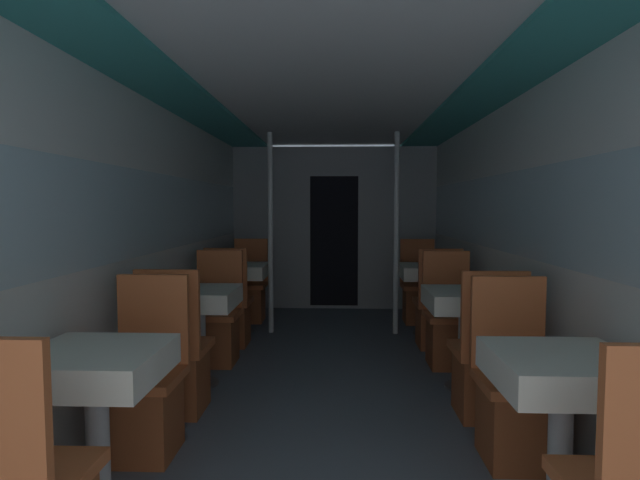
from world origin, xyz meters
TOP-DOWN VIEW (x-y plane):
  - wall_left at (-1.38, 2.59)m, footprint 0.05×7.97m
  - wall_right at (1.38, 2.59)m, footprint 0.05×7.97m
  - ceiling_panel at (0.00, 2.59)m, footprint 2.76×7.97m
  - bulkhead_far at (0.00, 5.40)m, footprint 2.70×0.09m
  - dining_table_left_0 at (-1.01, 0.82)m, footprint 0.57×0.57m
  - chair_left_far_0 at (-1.01, 1.36)m, footprint 0.41×0.41m
  - dining_table_left_1 at (-1.01, 2.44)m, footprint 0.57×0.57m
  - chair_left_near_1 at (-1.01, 1.90)m, footprint 0.41×0.41m
  - chair_left_far_1 at (-1.01, 2.98)m, footprint 0.41×0.41m
  - dining_table_left_2 at (-1.01, 4.06)m, footprint 0.57×0.57m
  - chair_left_near_2 at (-1.01, 3.52)m, footprint 0.41×0.41m
  - chair_left_far_2 at (-1.01, 4.59)m, footprint 0.41×0.41m
  - support_pole_left_2 at (-0.68, 4.06)m, footprint 0.06×0.06m
  - dining_table_right_0 at (1.01, 0.82)m, footprint 0.57×0.57m
  - chair_right_far_0 at (1.01, 1.36)m, footprint 0.41×0.41m
  - dining_table_right_1 at (1.01, 2.44)m, footprint 0.57×0.57m
  - chair_right_near_1 at (1.01, 1.90)m, footprint 0.41×0.41m
  - chair_right_far_1 at (1.01, 2.98)m, footprint 0.41×0.41m
  - dining_table_right_2 at (1.01, 4.06)m, footprint 0.57×0.57m
  - chair_right_near_2 at (1.01, 3.52)m, footprint 0.41×0.41m
  - chair_right_far_2 at (1.01, 4.59)m, footprint 0.41×0.41m
  - support_pole_right_2 at (0.68, 4.06)m, footprint 0.06×0.06m

SIDE VIEW (x-z plane):
  - chair_left_far_0 at x=-1.01m, z-range -0.19..0.79m
  - chair_left_near_1 at x=-1.01m, z-range -0.19..0.79m
  - chair_left_far_1 at x=-1.01m, z-range -0.19..0.79m
  - chair_left_near_2 at x=-1.01m, z-range -0.19..0.79m
  - chair_left_far_2 at x=-1.01m, z-range -0.19..0.79m
  - chair_right_far_0 at x=1.01m, z-range -0.19..0.79m
  - chair_right_near_1 at x=1.01m, z-range -0.19..0.79m
  - chair_right_far_1 at x=1.01m, z-range -0.19..0.79m
  - chair_right_near_2 at x=1.01m, z-range -0.19..0.79m
  - chair_right_far_2 at x=1.01m, z-range -0.19..0.79m
  - dining_table_left_0 at x=-1.01m, z-range 0.26..1.00m
  - dining_table_left_1 at x=-1.01m, z-range 0.26..1.00m
  - dining_table_left_2 at x=-1.01m, z-range 0.26..1.00m
  - dining_table_right_0 at x=1.01m, z-range 0.26..1.00m
  - dining_table_right_1 at x=1.01m, z-range 0.26..1.00m
  - dining_table_right_2 at x=1.01m, z-range 0.26..1.00m
  - bulkhead_far at x=0.00m, z-range 0.00..2.16m
  - support_pole_left_2 at x=-0.68m, z-range 0.00..2.16m
  - support_pole_right_2 at x=0.68m, z-range 0.00..2.16m
  - wall_left at x=-1.38m, z-range 0.03..2.20m
  - wall_right at x=1.38m, z-range 0.03..2.20m
  - ceiling_panel at x=0.00m, z-range 2.17..2.24m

